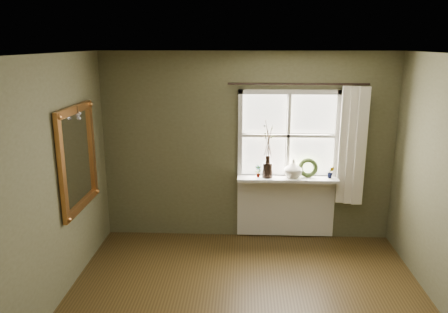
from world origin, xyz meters
TOP-DOWN VIEW (x-y plane):
  - ceiling at (0.00, 0.00)m, footprint 4.50×4.50m
  - wall_back at (0.00, 2.30)m, footprint 4.00×0.10m
  - wall_left at (-2.05, 0.00)m, footprint 0.10×4.50m
  - window_frame at (0.55, 2.23)m, footprint 1.36×0.06m
  - window_sill at (0.55, 2.12)m, footprint 1.36×0.26m
  - window_apron at (0.55, 2.23)m, footprint 1.36×0.04m
  - dark_jug at (0.28, 2.12)m, footprint 0.17×0.17m
  - cream_vase at (0.62, 2.12)m, footprint 0.25×0.25m
  - wreath at (0.83, 2.16)m, footprint 0.28×0.15m
  - potted_plant_left at (0.15, 2.12)m, footprint 0.10×0.08m
  - potted_plant_right at (1.13, 2.12)m, footprint 0.10×0.08m
  - curtain at (1.39, 2.13)m, footprint 0.36×0.12m
  - curtain_rod at (0.65, 2.17)m, footprint 1.84×0.03m
  - gilt_mirror at (-1.96, 1.19)m, footprint 0.10×1.02m

SIDE VIEW (x-z plane):
  - window_apron at x=0.55m, z-range 0.02..0.90m
  - window_sill at x=0.55m, z-range 0.88..0.92m
  - potted_plant_right at x=1.13m, z-range 0.92..1.08m
  - potted_plant_left at x=0.15m, z-range 0.92..1.09m
  - wreath at x=0.83m, z-range 0.88..1.16m
  - dark_jug at x=0.28m, z-range 0.92..1.13m
  - cream_vase at x=0.62m, z-range 0.92..1.17m
  - wall_back at x=0.00m, z-range 0.00..2.60m
  - wall_left at x=-2.05m, z-range 0.00..2.60m
  - curtain at x=1.39m, z-range 0.57..2.16m
  - gilt_mirror at x=-1.96m, z-range 0.80..2.02m
  - window_frame at x=0.55m, z-range 0.86..2.10m
  - curtain_rod at x=0.65m, z-range 2.16..2.20m
  - ceiling at x=0.00m, z-range 2.60..2.60m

